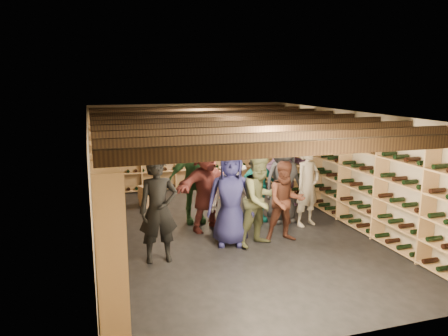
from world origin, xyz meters
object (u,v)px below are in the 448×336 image
object	(u,v)px
person_4	(258,187)
crate_loose	(229,189)
person_11	(286,170)
person_10	(194,180)
person_5	(207,187)
person_7	(308,186)
person_2	(260,200)
person_12	(283,181)
person_1	(158,210)
person_6	(231,198)
crate_stack_right	(216,185)
person_9	(233,196)
person_8	(286,202)
crate_stack_left	(150,196)

from	to	relation	value
person_4	crate_loose	bearing A→B (deg)	79.54
person_11	person_10	bearing A→B (deg)	169.25
person_5	person_7	world-z (taller)	person_5
person_2	person_4	distance (m)	1.42
person_10	person_12	bearing A→B (deg)	-12.79
person_1	person_11	size ratio (longest dim) A/B	0.98
person_10	person_6	bearing A→B (deg)	-74.33
crate_stack_right	person_7	distance (m)	3.04
person_4	person_10	bearing A→B (deg)	158.83
person_2	person_5	bearing A→B (deg)	100.92
person_10	person_7	bearing A→B (deg)	-19.58
crate_stack_right	person_2	xyz separation A→B (m)	(-0.15, -3.50, 0.54)
person_4	person_12	distance (m)	0.57
person_10	person_11	bearing A→B (deg)	14.35
crate_loose	person_9	distance (m)	3.25
crate_stack_right	person_1	world-z (taller)	person_1
crate_loose	person_9	xyz separation A→B (m)	(-0.90, -3.05, 0.68)
person_6	person_9	distance (m)	0.70
person_5	crate_loose	bearing A→B (deg)	42.17
crate_stack_right	person_12	world-z (taller)	person_12
person_5	person_2	bearing A→B (deg)	-79.44
person_5	person_8	world-z (taller)	person_5
person_4	person_10	distance (m)	1.40
person_7	person_8	distance (m)	1.10
person_9	person_4	bearing A→B (deg)	23.47
crate_stack_right	person_10	bearing A→B (deg)	-119.09
person_2	person_9	world-z (taller)	person_2
crate_stack_left	person_1	xyz separation A→B (m)	(-0.31, -3.41, 0.65)
crate_stack_left	person_11	distance (m)	3.38
crate_stack_right	person_9	bearing A→B (deg)	-98.84
person_4	person_6	distance (m)	1.51
person_8	person_11	xyz separation A→B (m)	(0.99, 2.12, 0.14)
person_6	person_8	world-z (taller)	person_6
person_11	person_8	bearing A→B (deg)	-137.89
person_2	person_12	world-z (taller)	person_12
person_9	person_11	xyz separation A→B (m)	(1.80, 1.36, 0.16)
person_2	person_11	xyz separation A→B (m)	(1.54, 2.19, 0.04)
person_1	person_9	distance (m)	1.95
crate_stack_right	person_12	distance (m)	2.54
person_6	person_11	xyz separation A→B (m)	(2.05, 1.99, 0.02)
person_4	person_7	world-z (taller)	person_7
crate_stack_left	person_6	xyz separation A→B (m)	(1.10, -3.03, 0.65)
person_7	person_12	size ratio (longest dim) A/B	0.95
person_10	person_9	bearing A→B (deg)	-52.15
person_10	crate_stack_right	bearing A→B (deg)	63.14
person_11	person_7	bearing A→B (deg)	-119.03
person_6	person_12	size ratio (longest dim) A/B	1.00
person_5	person_12	xyz separation A→B (m)	(1.72, 0.03, -0.00)
person_12	crate_stack_left	bearing A→B (deg)	136.55
person_9	person_6	bearing A→B (deg)	-121.91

